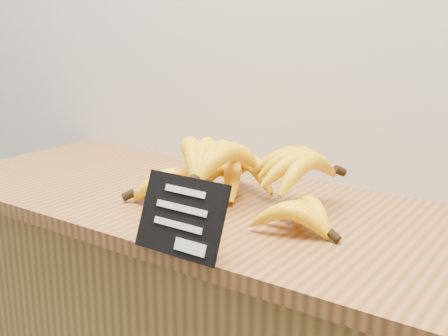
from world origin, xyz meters
TOP-DOWN VIEW (x-y plane):
  - counter_top at (-0.18, 2.75)m, footprint 1.48×0.54m
  - chalkboard_sign at (-0.12, 2.49)m, footprint 0.16×0.05m
  - banana_pile at (-0.19, 2.75)m, footprint 0.48×0.35m

SIDE VIEW (x-z plane):
  - counter_top at x=-0.18m, z-range 0.90..0.93m
  - banana_pile at x=-0.19m, z-range 0.92..1.05m
  - chalkboard_sign at x=-0.12m, z-range 0.93..1.05m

